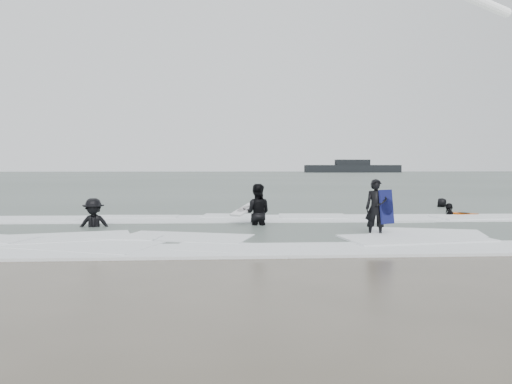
{
  "coord_description": "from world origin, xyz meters",
  "views": [
    {
      "loc": [
        -0.76,
        -12.1,
        2.0
      ],
      "look_at": [
        0.0,
        5.0,
        1.1
      ],
      "focal_mm": 35.0,
      "sensor_mm": 36.0,
      "label": 1
    }
  ],
  "objects_px": {
    "surfer_centre": "(376,237)",
    "surfer_wading": "(257,226)",
    "surfer_right_far": "(442,208)",
    "vessel_horizon": "(352,168)",
    "surfer_breaker": "(94,229)",
    "surfer_right_near": "(449,216)"
  },
  "relations": [
    {
      "from": "surfer_centre",
      "to": "surfer_wading",
      "type": "height_order",
      "value": "surfer_wading"
    },
    {
      "from": "surfer_centre",
      "to": "surfer_wading",
      "type": "relative_size",
      "value": 0.84
    },
    {
      "from": "surfer_wading",
      "to": "vessel_horizon",
      "type": "height_order",
      "value": "vessel_horizon"
    },
    {
      "from": "surfer_breaker",
      "to": "vessel_horizon",
      "type": "bearing_deg",
      "value": 68.36
    },
    {
      "from": "surfer_breaker",
      "to": "surfer_wading",
      "type": "bearing_deg",
      "value": 0.11
    },
    {
      "from": "surfer_centre",
      "to": "surfer_right_near",
      "type": "height_order",
      "value": "surfer_right_near"
    },
    {
      "from": "surfer_right_near",
      "to": "surfer_centre",
      "type": "bearing_deg",
      "value": -2.45
    },
    {
      "from": "surfer_centre",
      "to": "surfer_wading",
      "type": "xyz_separation_m",
      "value": [
        -3.24,
        2.59,
        0.0
      ]
    },
    {
      "from": "surfer_right_near",
      "to": "surfer_right_far",
      "type": "height_order",
      "value": "surfer_right_near"
    },
    {
      "from": "surfer_right_near",
      "to": "vessel_horizon",
      "type": "xyz_separation_m",
      "value": [
        26.83,
        128.05,
        1.43
      ]
    },
    {
      "from": "surfer_right_near",
      "to": "surfer_wading",
      "type": "bearing_deg",
      "value": -32.33
    },
    {
      "from": "surfer_wading",
      "to": "surfer_right_far",
      "type": "relative_size",
      "value": 1.21
    },
    {
      "from": "vessel_horizon",
      "to": "surfer_right_near",
      "type": "bearing_deg",
      "value": -101.83
    },
    {
      "from": "surfer_wading",
      "to": "surfer_breaker",
      "type": "distance_m",
      "value": 5.23
    },
    {
      "from": "surfer_right_near",
      "to": "surfer_right_far",
      "type": "xyz_separation_m",
      "value": [
        1.3,
        3.77,
        0.0
      ]
    },
    {
      "from": "surfer_centre",
      "to": "surfer_right_near",
      "type": "distance_m",
      "value": 7.16
    },
    {
      "from": "surfer_wading",
      "to": "vessel_horizon",
      "type": "xyz_separation_m",
      "value": [
        34.61,
        130.99,
        1.43
      ]
    },
    {
      "from": "surfer_centre",
      "to": "surfer_right_far",
      "type": "relative_size",
      "value": 1.01
    },
    {
      "from": "surfer_right_far",
      "to": "vessel_horizon",
      "type": "bearing_deg",
      "value": -153.2
    },
    {
      "from": "surfer_breaker",
      "to": "vessel_horizon",
      "type": "distance_m",
      "value": 137.35
    },
    {
      "from": "surfer_breaker",
      "to": "surfer_right_near",
      "type": "distance_m",
      "value": 13.43
    },
    {
      "from": "surfer_wading",
      "to": "surfer_right_far",
      "type": "bearing_deg",
      "value": -136.3
    }
  ]
}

